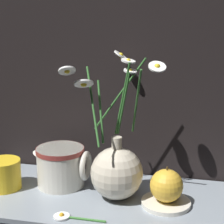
% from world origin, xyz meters
% --- Properties ---
extents(ground_plane, '(6.00, 6.00, 0.00)m').
position_xyz_m(ground_plane, '(0.00, 0.00, 0.00)').
color(ground_plane, black).
extents(shelf, '(0.71, 0.30, 0.01)m').
position_xyz_m(shelf, '(0.00, 0.00, 0.01)').
color(shelf, gray).
rests_on(shelf, ground_plane).
extents(vase_with_flowers, '(0.24, 0.22, 0.35)m').
position_xyz_m(vase_with_flowers, '(0.02, -0.00, 0.08)').
color(vase_with_flowers, beige).
rests_on(vase_with_flowers, shelf).
extents(yellow_mug, '(0.10, 0.09, 0.08)m').
position_xyz_m(yellow_mug, '(-0.28, -0.01, 0.05)').
color(yellow_mug, yellow).
rests_on(yellow_mug, shelf).
extents(ceramic_pitcher, '(0.15, 0.12, 0.11)m').
position_xyz_m(ceramic_pitcher, '(-0.14, 0.04, 0.07)').
color(ceramic_pitcher, beige).
rests_on(ceramic_pitcher, shelf).
extents(saucer_plate, '(0.12, 0.12, 0.01)m').
position_xyz_m(saucer_plate, '(0.14, -0.01, 0.02)').
color(saucer_plate, silver).
rests_on(saucer_plate, shelf).
extents(orange_fruit, '(0.08, 0.08, 0.09)m').
position_xyz_m(orange_fruit, '(0.14, -0.01, 0.06)').
color(orange_fruit, gold).
rests_on(orange_fruit, saucer_plate).
extents(loose_daisy, '(0.12, 0.04, 0.01)m').
position_xyz_m(loose_daisy, '(-0.07, -0.12, 0.02)').
color(loose_daisy, '#3D7A33').
rests_on(loose_daisy, shelf).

